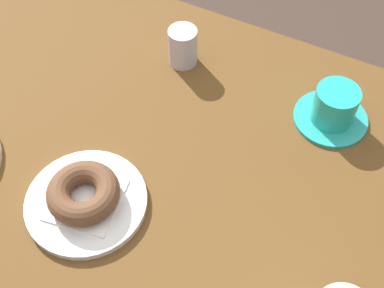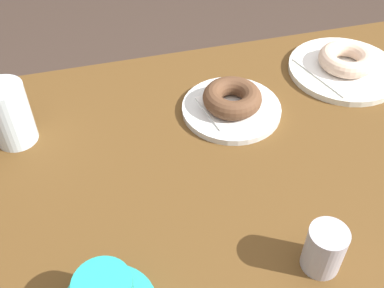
% 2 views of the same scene
% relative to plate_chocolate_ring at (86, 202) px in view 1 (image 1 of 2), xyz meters
% --- Properties ---
extents(ground_plane, '(6.00, 6.00, 0.00)m').
position_rel_plate_chocolate_ring_xyz_m(ground_plane, '(0.09, -0.15, -0.73)').
color(ground_plane, '#3E2F27').
extents(table, '(1.23, 0.75, 0.73)m').
position_rel_plate_chocolate_ring_xyz_m(table, '(0.09, -0.15, -0.10)').
color(table, '#563919').
rests_on(table, ground_plane).
extents(plate_chocolate_ring, '(0.19, 0.19, 0.01)m').
position_rel_plate_chocolate_ring_xyz_m(plate_chocolate_ring, '(0.00, 0.00, 0.00)').
color(plate_chocolate_ring, silver).
rests_on(plate_chocolate_ring, table).
extents(napkin_chocolate_ring, '(0.13, 0.13, 0.00)m').
position_rel_plate_chocolate_ring_xyz_m(napkin_chocolate_ring, '(0.00, 0.00, 0.01)').
color(napkin_chocolate_ring, white).
rests_on(napkin_chocolate_ring, plate_chocolate_ring).
extents(donut_chocolate_ring, '(0.11, 0.11, 0.04)m').
position_rel_plate_chocolate_ring_xyz_m(donut_chocolate_ring, '(0.00, 0.00, 0.03)').
color(donut_chocolate_ring, brown).
rests_on(donut_chocolate_ring, napkin_chocolate_ring).
extents(coffee_cup, '(0.13, 0.13, 0.07)m').
position_rel_plate_chocolate_ring_xyz_m(coffee_cup, '(-0.29, -0.35, 0.03)').
color(coffee_cup, teal).
rests_on(coffee_cup, table).
extents(sugar_jar, '(0.06, 0.06, 0.08)m').
position_rel_plate_chocolate_ring_xyz_m(sugar_jar, '(0.02, -0.36, 0.03)').
color(sugar_jar, '#B1AEB6').
rests_on(sugar_jar, table).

